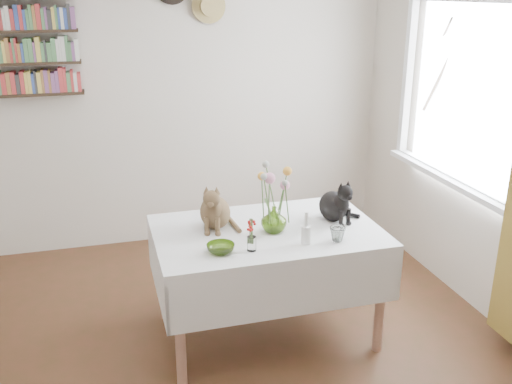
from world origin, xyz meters
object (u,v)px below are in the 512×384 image
object	(u,v)px
black_cat	(334,199)
bookshelf_unit	(10,36)
tabby_cat	(215,204)
flower_vase	(274,219)
dining_table	(267,256)

from	to	relation	value
black_cat	bookshelf_unit	distance (m)	2.75
tabby_cat	black_cat	distance (m)	0.77
black_cat	flower_vase	world-z (taller)	black_cat
black_cat	flower_vase	distance (m)	0.44
tabby_cat	flower_vase	distance (m)	0.38
tabby_cat	flower_vase	bearing A→B (deg)	-6.59
black_cat	bookshelf_unit	world-z (taller)	bookshelf_unit
black_cat	tabby_cat	bearing A→B (deg)	156.16
tabby_cat	dining_table	bearing A→B (deg)	-2.02
tabby_cat	black_cat	xyz separation A→B (m)	(0.77, -0.09, -0.01)
black_cat	bookshelf_unit	size ratio (longest dim) A/B	0.29
tabby_cat	flower_vase	size ratio (longest dim) A/B	1.88
black_cat	flower_vase	size ratio (longest dim) A/B	1.77
dining_table	flower_vase	distance (m)	0.27
dining_table	tabby_cat	distance (m)	0.48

